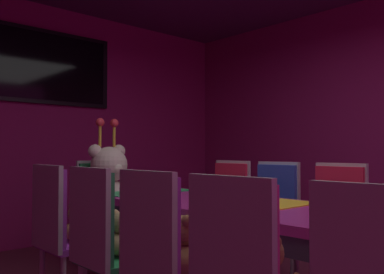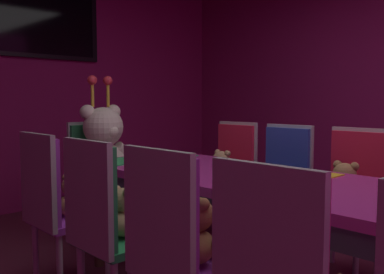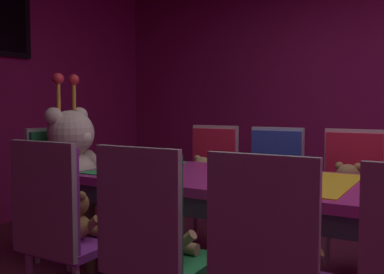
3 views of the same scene
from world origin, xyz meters
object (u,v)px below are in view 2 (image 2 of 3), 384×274
Objects in this scene: teddy_left_2 at (197,235)px; chair_right_4 at (232,167)px; teddy_right_2 at (344,189)px; teddy_left_3 at (125,215)px; chair_right_3 at (283,175)px; teddy_left_1 at (302,273)px; throne_chair at (94,166)px; teddy_right_4 at (221,170)px; chair_left_4 at (51,198)px; king_teddy_bear at (104,150)px; chair_left_2 at (172,241)px; wall_tv at (33,16)px; teddy_left_4 at (73,198)px; chair_right_2 at (354,185)px; chair_left_3 at (102,216)px; banquet_table at (284,195)px.

teddy_left_2 is 1.88m from chair_right_4.
teddy_right_2 is 1.11m from chair_right_4.
teddy_left_3 is 1.50m from chair_right_3.
teddy_right_2 reaches higher than teddy_left_1.
throne_chair is (-0.84, 0.87, 0.00)m from chair_right_4.
chair_left_4 is at bearing 0.72° from teddy_right_4.
teddy_left_2 is 1.76m from teddy_right_4.
king_teddy_bear is at bearing 73.41° from teddy_left_1.
teddy_left_1 is 1.06m from teddy_left_3.
chair_left_2 is 3.14× the size of teddy_right_4.
wall_tv is (0.00, 1.14, 1.45)m from throne_chair.
teddy_left_4 is 0.28× the size of chair_right_2.
chair_right_4 is (1.67, 0.57, 0.00)m from chair_left_3.
throne_chair is at bearing -67.19° from chair_right_2.
teddy_left_2 is 0.35× the size of king_teddy_bear.
teddy_left_3 is (0.01, 1.06, -0.01)m from teddy_left_1.
teddy_right_4 is (0.69, 1.09, -0.07)m from banquet_table.
chair_left_3 is 1.60m from teddy_right_2.
teddy_left_1 is 1.07m from chair_left_3.
teddy_left_2 is 0.33× the size of chair_left_3.
teddy_left_4 is at bearing 90.09° from teddy_left_3.
teddy_left_4 is (0.01, 1.62, -0.01)m from teddy_left_1.
banquet_table is at bearing -0.00° from king_teddy_bear.
chair_left_4 is (-0.00, 1.08, 0.00)m from chair_left_2.
chair_right_3 is at bearing -17.75° from chair_left_4.
teddy_right_4 is (1.38, 0.57, 0.01)m from teddy_left_3.
chair_left_4 is 2.63m from wall_tv.
king_teddy_bear is at bearing 90.00° from banquet_table.
king_teddy_bear is (-0.84, 0.70, 0.16)m from chair_right_4.
chair_left_4 is at bearing -49.01° from king_teddy_bear.
teddy_right_4 is at bearing 0.72° from chair_left_4.
wall_tv is (0.82, 3.12, 1.45)m from chair_left_2.
chair_right_2 is (1.65, 0.00, 0.00)m from chair_left_2.
teddy_left_4 is 1.01m from king_teddy_bear.
chair_left_3 is at bearing 18.98° from chair_right_4.
teddy_right_4 is 2.59m from wall_tv.
king_teddy_bear is at bearing -0.00° from throne_chair.
throne_chair is (0.82, 1.97, 0.00)m from chair_left_2.
chair_right_3 is at bearing -88.25° from chair_right_2.
king_teddy_bear reaches higher than teddy_right_4.
king_teddy_bear is at bearing 40.99° from chair_left_4.
chair_left_2 is 1.73m from chair_right_3.
chair_left_3 is at bearing -19.28° from teddy_right_2.
teddy_left_1 is 1.09× the size of teddy_left_3.
chair_left_3 is at bearing -180.00° from teddy_left_3.
chair_left_2 reaches higher than teddy_right_2.
chair_left_4 is at bearing 97.82° from teddy_left_2.
throne_chair is (-0.69, 0.87, 0.01)m from teddy_right_4.
teddy_left_4 is at bearing 122.53° from banquet_table.
chair_right_4 reaches higher than teddy_left_4.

